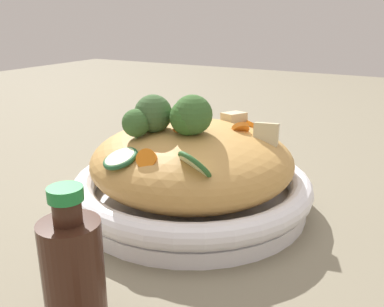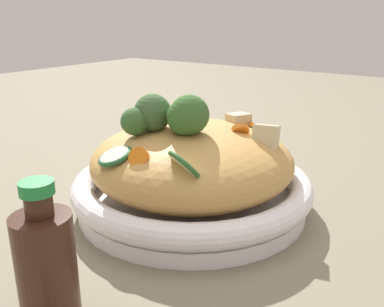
% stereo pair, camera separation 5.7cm
% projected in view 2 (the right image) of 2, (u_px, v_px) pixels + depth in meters
% --- Properties ---
extents(ground_plane, '(3.00, 3.00, 0.00)m').
position_uv_depth(ground_plane, '(192.00, 207.00, 0.59)').
color(ground_plane, '#766E59').
extents(serving_bowl, '(0.33, 0.33, 0.05)m').
position_uv_depth(serving_bowl, '(192.00, 190.00, 0.59)').
color(serving_bowl, white).
rests_on(serving_bowl, ground_plane).
extents(noodle_heap, '(0.27, 0.27, 0.10)m').
position_uv_depth(noodle_heap, '(192.00, 160.00, 0.57)').
color(noodle_heap, tan).
rests_on(noodle_heap, serving_bowl).
extents(broccoli_florets, '(0.12, 0.09, 0.07)m').
position_uv_depth(broccoli_florets, '(170.00, 116.00, 0.53)').
color(broccoli_florets, '#A4B97A').
rests_on(broccoli_florets, serving_bowl).
extents(carrot_coins, '(0.14, 0.22, 0.04)m').
position_uv_depth(carrot_coins, '(192.00, 132.00, 0.54)').
color(carrot_coins, orange).
rests_on(carrot_coins, serving_bowl).
extents(zucchini_slices, '(0.15, 0.07, 0.04)m').
position_uv_depth(zucchini_slices, '(149.00, 160.00, 0.48)').
color(zucchini_slices, beige).
rests_on(zucchini_slices, serving_bowl).
extents(chicken_chunks, '(0.10, 0.08, 0.03)m').
position_uv_depth(chicken_chunks, '(254.00, 129.00, 0.57)').
color(chicken_chunks, '#CAB38A').
rests_on(chicken_chunks, serving_bowl).
extents(soy_sauce_bottle, '(0.05, 0.05, 0.14)m').
position_uv_depth(soy_sauce_bottle, '(47.00, 269.00, 0.35)').
color(soy_sauce_bottle, '#381E14').
rests_on(soy_sauce_bottle, ground_plane).
extents(chopsticks_pair, '(0.20, 0.04, 0.01)m').
position_uv_depth(chopsticks_pair, '(216.00, 139.00, 0.90)').
color(chopsticks_pair, tan).
rests_on(chopsticks_pair, ground_plane).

